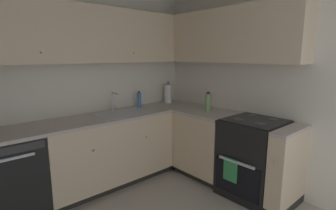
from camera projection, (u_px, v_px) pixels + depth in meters
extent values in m
cube|color=silver|center=(58.00, 88.00, 3.04)|extent=(3.80, 0.05, 2.47)
cube|color=silver|center=(270.00, 88.00, 3.05)|extent=(0.05, 3.34, 2.47)
cube|color=black|center=(9.00, 178.00, 2.53)|extent=(0.60, 0.60, 0.85)
cube|color=#333333|center=(11.00, 150.00, 2.24)|extent=(0.55, 0.01, 0.07)
cube|color=silver|center=(12.00, 158.00, 2.24)|extent=(0.36, 0.02, 0.02)
cube|color=beige|center=(109.00, 148.00, 3.24)|extent=(1.59, 0.60, 0.76)
cube|color=black|center=(109.00, 178.00, 3.34)|extent=(1.59, 0.54, 0.09)
sphere|color=tan|center=(94.00, 150.00, 2.76)|extent=(0.02, 0.02, 0.02)
sphere|color=tan|center=(146.00, 137.00, 3.21)|extent=(0.02, 0.02, 0.02)
cube|color=#B7A89E|center=(108.00, 117.00, 3.16)|extent=(2.80, 0.60, 0.03)
cube|color=beige|center=(207.00, 142.00, 3.47)|extent=(0.60, 0.72, 0.76)
cube|color=black|center=(207.00, 170.00, 3.57)|extent=(0.54, 0.72, 0.09)
cube|color=beige|center=(288.00, 167.00, 2.68)|extent=(0.60, 0.17, 0.76)
cube|color=black|center=(286.00, 204.00, 2.78)|extent=(0.54, 0.17, 0.09)
sphere|color=tan|center=(274.00, 162.00, 2.45)|extent=(0.02, 0.02, 0.02)
cube|color=#B7A89E|center=(208.00, 113.00, 3.40)|extent=(0.60, 0.72, 0.03)
cube|color=#B7A89E|center=(291.00, 130.00, 2.60)|extent=(0.60, 0.17, 0.03)
cube|color=black|center=(253.00, 158.00, 2.99)|extent=(0.64, 0.62, 0.89)
cube|color=black|center=(236.00, 179.00, 2.81)|extent=(0.02, 0.55, 0.37)
cube|color=silver|center=(236.00, 162.00, 2.76)|extent=(0.02, 0.43, 0.02)
cube|color=black|center=(256.00, 120.00, 2.91)|extent=(0.59, 0.60, 0.01)
cube|color=black|center=(270.00, 110.00, 3.09)|extent=(0.03, 0.60, 0.15)
cylinder|color=#4C4C4C|center=(261.00, 124.00, 2.71)|extent=(0.11, 0.11, 0.01)
cylinder|color=#4C4C4C|center=(238.00, 119.00, 2.91)|extent=(0.11, 0.11, 0.01)
cylinder|color=#4C4C4C|center=(274.00, 120.00, 2.90)|extent=(0.11, 0.11, 0.01)
cylinder|color=#4C4C4C|center=(252.00, 115.00, 3.10)|extent=(0.11, 0.11, 0.01)
cube|color=#338C4C|center=(230.00, 170.00, 2.82)|extent=(0.02, 0.17, 0.26)
cube|color=beige|center=(85.00, 35.00, 2.98)|extent=(2.48, 0.32, 0.64)
sphere|color=tan|center=(41.00, 53.00, 2.54)|extent=(0.02, 0.02, 0.02)
sphere|color=tan|center=(134.00, 53.00, 3.25)|extent=(0.02, 0.02, 0.02)
cube|color=beige|center=(222.00, 36.00, 3.25)|extent=(0.32, 2.08, 0.64)
cube|color=#B7B7BC|center=(122.00, 113.00, 3.26)|extent=(0.67, 0.40, 0.01)
cube|color=gray|center=(122.00, 117.00, 3.27)|extent=(0.62, 0.36, 0.09)
cube|color=#99999E|center=(122.00, 116.00, 3.27)|extent=(0.02, 0.35, 0.06)
cylinder|color=silver|center=(112.00, 102.00, 3.40)|extent=(0.02, 0.02, 0.25)
cylinder|color=silver|center=(115.00, 94.00, 3.33)|extent=(0.02, 0.15, 0.02)
cylinder|color=silver|center=(116.00, 108.00, 3.45)|extent=(0.02, 0.02, 0.06)
cylinder|color=#3F72BF|center=(139.00, 100.00, 3.67)|extent=(0.06, 0.06, 0.20)
cylinder|color=#262626|center=(139.00, 92.00, 3.64)|extent=(0.03, 0.03, 0.03)
cylinder|color=white|center=(168.00, 94.00, 3.99)|extent=(0.11, 0.11, 0.28)
cylinder|color=#3F3F3F|center=(168.00, 92.00, 3.98)|extent=(0.02, 0.02, 0.34)
cylinder|color=#729E66|center=(208.00, 103.00, 3.37)|extent=(0.08, 0.08, 0.23)
cylinder|color=black|center=(208.00, 93.00, 3.35)|extent=(0.04, 0.04, 0.02)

